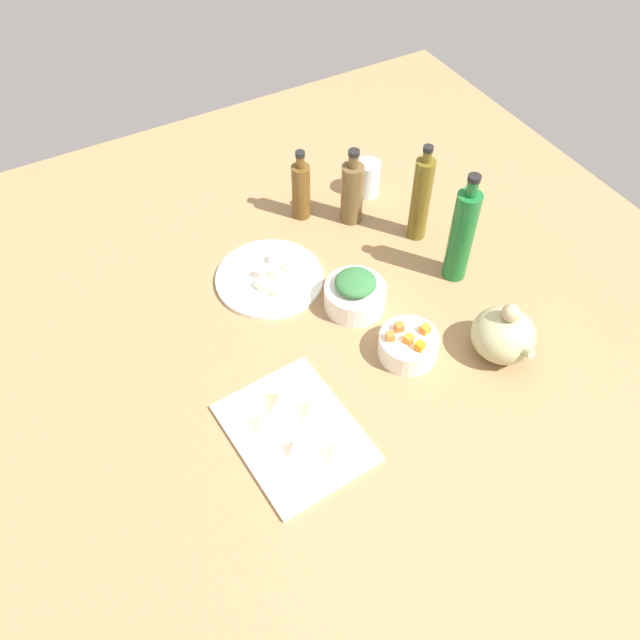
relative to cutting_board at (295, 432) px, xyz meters
The scene contains 29 objects.
tabletop 25.82cm from the cutting_board, 139.75° to the left, with size 190.00×190.00×3.00cm, color #99754D.
cutting_board is the anchor object (origin of this frame).
plate_tofu 42.71cm from the cutting_board, 160.41° to the left, with size 25.78×25.78×1.20cm, color white.
bowl_greens 36.51cm from the cutting_board, 130.14° to the left, with size 14.06×14.06×5.99cm, color white.
bowl_carrots 31.22cm from the cutting_board, 100.84° to the left, with size 12.83×12.83×5.51cm, color white.
teapot 48.71cm from the cutting_board, 86.13° to the left, with size 15.35×13.55×14.55cm.
bottle_0 66.19cm from the cutting_board, 139.47° to the left, with size 5.66×5.66×21.03cm.
bottle_1 58.99cm from the cutting_board, 110.87° to the left, with size 5.68×5.68×28.96cm.
bottle_2 66.16cm from the cutting_board, 124.14° to the left, with size 4.78×4.78×26.45cm.
bottle_3 66.35cm from the cutting_board, 150.78° to the left, with size 4.77×4.77×19.60cm.
drinking_glass_0 77.17cm from the cutting_board, 137.67° to the left, with size 6.39×6.39×9.74cm, color white.
carrot_cube_0 31.33cm from the cutting_board, 94.46° to the left, with size 1.80×1.80×1.80cm, color orange.
carrot_cube_1 31.63cm from the cutting_board, 106.29° to the left, with size 1.80×1.80×1.80cm, color orange.
carrot_cube_2 28.42cm from the cutting_board, 105.71° to the left, with size 1.80×1.80×1.80cm, color orange.
carrot_cube_3 35.24cm from the cutting_board, 99.25° to the left, with size 1.80×1.80×1.80cm, color orange.
carrot_cube_4 30.77cm from the cutting_board, 99.83° to the left, with size 1.80×1.80×1.80cm, color orange.
chopped_greens_mound 37.12cm from the cutting_board, 130.14° to the left, with size 9.40×9.38×3.23cm, color #326C39.
tofu_cube_0 47.68cm from the cutting_board, 158.36° to the left, with size 2.20×2.20×2.20cm, color white.
tofu_cube_1 39.61cm from the cutting_board, 163.81° to the left, with size 2.20×2.20×2.20cm, color white.
tofu_cube_2 43.25cm from the cutting_board, 163.36° to the left, with size 2.20×2.20×2.20cm, color white.
tofu_cube_3 39.42cm from the cutting_board, 154.71° to the left, with size 2.20×2.20×2.20cm, color white.
tofu_cube_4 37.20cm from the cutting_board, 159.57° to the left, with size 2.20×2.20×2.20cm, color white.
tofu_cube_5 44.67cm from the cutting_board, 154.02° to the left, with size 2.20×2.20×2.20cm, color white.
tofu_cube_6 42.63cm from the cutting_board, 158.63° to the left, with size 2.20×2.20×2.20cm, color #EBF6CD.
dumpling_0 6.69cm from the cutting_board, 131.44° to the right, with size 5.37×4.66×2.05cm, color beige.
dumpling_1 5.64cm from the cutting_board, 116.21° to the left, with size 5.00×4.62×2.61cm, color beige.
dumpling_2 9.63cm from the cutting_board, 25.05° to the left, with size 4.87×4.62×2.75cm, color beige.
dumpling_3 4.61cm from the cutting_board, 29.95° to the right, with size 4.09×3.63×2.79cm, color beige.
dumpling_4 7.34cm from the cutting_board, behind, with size 5.92×5.12×3.17cm, color beige.
Camera 1 is at (79.51, -44.16, 114.98)cm, focal length 36.42 mm.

